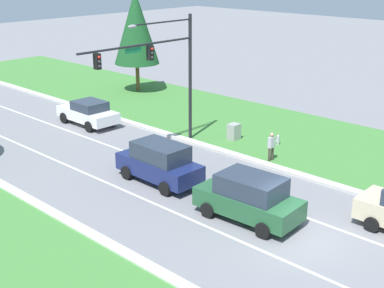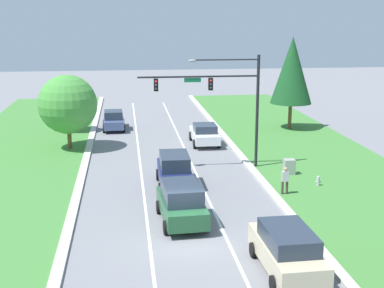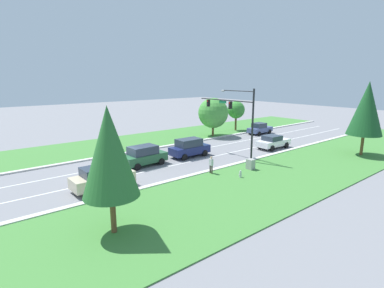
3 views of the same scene
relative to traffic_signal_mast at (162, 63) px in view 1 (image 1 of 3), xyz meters
name	(u,v)px [view 1 (image 1 of 3)]	position (x,y,z in m)	size (l,w,h in m)	color
ground_plane	(296,237)	(-3.73, -11.69, -5.14)	(160.00, 160.00, 0.00)	slate
curb_strip_right	(361,194)	(1.92, -11.69, -5.06)	(0.50, 90.00, 0.15)	beige
lane_stripe_inner_left	(269,254)	(-5.53, -11.69, -5.13)	(0.14, 81.00, 0.01)	white
lane_stripe_inner_right	(319,222)	(-1.93, -11.69, -5.13)	(0.14, 81.00, 0.01)	white
traffic_signal_mast	(162,63)	(0.00, 0.00, 0.00)	(8.06, 0.41, 7.67)	black
white_sedan	(88,112)	(-0.15, 7.16, -4.28)	(2.20, 4.72, 1.67)	white
navy_suv	(159,162)	(-3.61, -3.54, -4.09)	(2.14, 4.67, 2.06)	navy
forest_suv	(249,197)	(-3.79, -9.32, -4.10)	(2.39, 4.70, 2.03)	#235633
utility_cabinet	(234,132)	(4.03, -2.10, -4.60)	(0.70, 0.60, 1.07)	#9E9E99
pedestrian	(271,146)	(2.58, -5.93, -4.20)	(0.40, 0.25, 1.69)	#42382D
fire_hydrant	(278,140)	(5.06, -4.68, -4.79)	(0.34, 0.20, 0.70)	#B7B7BC
conifer_near_right_tree	(136,27)	(8.46, 11.97, 0.25)	(3.72, 3.72, 8.38)	brown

